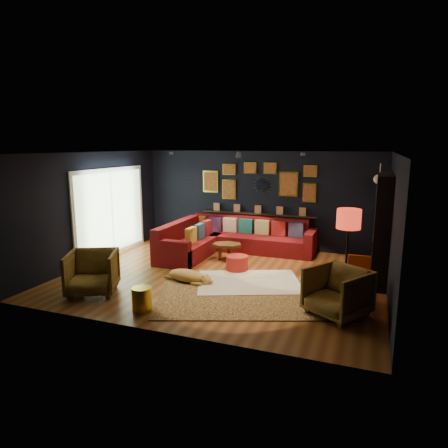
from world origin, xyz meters
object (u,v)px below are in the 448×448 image
(armchair_left, at_px, (92,271))
(armchair_right, at_px, (337,290))
(sectional, at_px, (226,241))
(gold_stool, at_px, (142,299))
(dog, at_px, (187,273))
(orange_chair, at_px, (359,275))
(coffee_table, at_px, (227,247))
(pouf, at_px, (237,263))
(floor_lamp, at_px, (349,223))

(armchair_left, distance_m, armchair_right, 4.43)
(sectional, xyz_separation_m, gold_stool, (-0.02, -3.99, -0.12))
(sectional, distance_m, dog, 2.43)
(sectional, height_order, armchair_right, armchair_right)
(orange_chair, bearing_deg, sectional, 141.97)
(armchair_left, xyz_separation_m, dog, (1.38, 1.18, -0.26))
(coffee_table, relative_size, armchair_right, 0.93)
(pouf, distance_m, armchair_right, 2.84)
(coffee_table, relative_size, gold_stool, 1.98)
(armchair_right, bearing_deg, armchair_left, -139.27)
(armchair_right, xyz_separation_m, gold_stool, (-3.08, -0.98, -0.23))
(armchair_right, height_order, gold_stool, armchair_right)
(gold_stool, bearing_deg, dog, 87.09)
(coffee_table, height_order, dog, coffee_table)
(sectional, distance_m, floor_lamp, 3.77)
(pouf, distance_m, floor_lamp, 2.66)
(floor_lamp, distance_m, dog, 3.31)
(orange_chair, bearing_deg, floor_lamp, 118.34)
(armchair_right, bearing_deg, pouf, 177.09)
(sectional, bearing_deg, dog, -88.58)
(armchair_left, distance_m, dog, 1.84)
(coffee_table, bearing_deg, floor_lamp, -24.29)
(coffee_table, height_order, orange_chair, orange_chair)
(armchair_left, height_order, dog, armchair_left)
(pouf, bearing_deg, orange_chair, -18.96)
(armchair_left, bearing_deg, coffee_table, 37.31)
(armchair_left, xyz_separation_m, orange_chair, (4.68, 1.37, 0.03))
(coffee_table, distance_m, armchair_left, 3.43)
(sectional, xyz_separation_m, dog, (0.06, -2.42, -0.13))
(armchair_right, distance_m, gold_stool, 3.24)
(armchair_left, bearing_deg, orange_chair, -9.15)
(gold_stool, bearing_deg, armchair_left, 163.76)
(armchair_left, xyz_separation_m, armchair_right, (4.38, 0.60, -0.01))
(sectional, height_order, armchair_left, armchair_left)
(sectional, bearing_deg, pouf, -60.29)
(armchair_right, bearing_deg, coffee_table, 172.00)
(pouf, bearing_deg, gold_stool, -106.70)
(armchair_right, relative_size, gold_stool, 2.12)
(gold_stool, distance_m, orange_chair, 3.81)
(pouf, bearing_deg, floor_lamp, -12.21)
(armchair_left, bearing_deg, pouf, 21.73)
(armchair_left, bearing_deg, gold_stool, -41.68)
(orange_chair, bearing_deg, pouf, 156.72)
(sectional, distance_m, coffee_table, 0.62)
(armchair_left, xyz_separation_m, gold_stool, (1.30, -0.38, -0.24))
(sectional, distance_m, armchair_right, 4.30)
(gold_stool, height_order, floor_lamp, floor_lamp)
(orange_chair, height_order, floor_lamp, floor_lamp)
(pouf, xyz_separation_m, dog, (-0.71, -1.07, 0.01))
(pouf, relative_size, armchair_right, 0.55)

